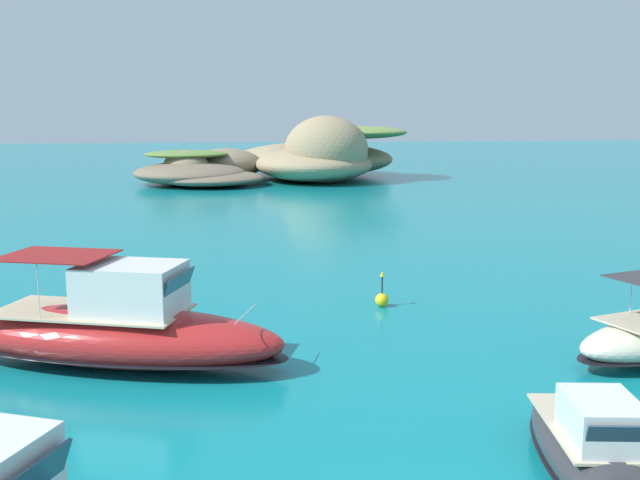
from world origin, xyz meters
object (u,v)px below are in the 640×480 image
islet_small (203,170)px  motorboat_charcoal (594,453)px  islet_large (317,157)px  motorboat_red (118,331)px  channel_buoy (382,299)px

islet_small → motorboat_charcoal: size_ratio=2.82×
motorboat_charcoal → islet_small: bearing=97.1°
islet_large → islet_small: (-13.85, -4.28, -1.14)m
islet_large → islet_small: bearing=-162.8°
motorboat_charcoal → motorboat_red: bearing=139.8°
islet_large → motorboat_charcoal: (-4.94, -75.75, -2.01)m
islet_large → motorboat_red: (-15.91, -66.48, -1.58)m
channel_buoy → islet_large: bearing=84.3°
islet_large → channel_buoy: islet_large is taller
islet_small → motorboat_charcoal: 72.03m
islet_small → channel_buoy: (7.79, -56.50, -1.21)m
islet_large → motorboat_red: 68.38m
islet_large → channel_buoy: 61.13m
islet_small → motorboat_red: bearing=-91.9°
islet_large → motorboat_red: islet_large is taller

